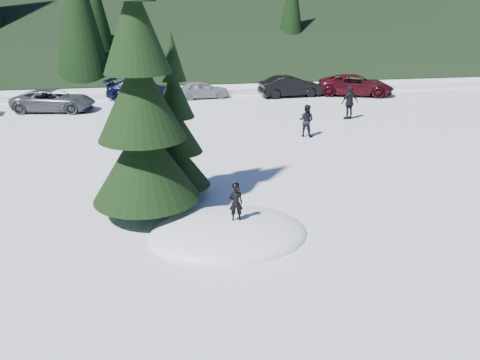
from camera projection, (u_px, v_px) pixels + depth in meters
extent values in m
plane|color=white|center=(229.00, 235.00, 13.11)|extent=(200.00, 200.00, 0.00)
ellipsoid|color=white|center=(229.00, 235.00, 13.11)|extent=(4.48, 3.52, 0.96)
cylinder|color=#301D10|center=(147.00, 194.00, 14.15)|extent=(0.38, 0.38, 1.40)
cone|color=black|center=(145.00, 159.00, 13.77)|extent=(3.20, 3.20, 2.46)
cone|color=black|center=(140.00, 96.00, 13.13)|extent=(2.54, 2.54, 2.46)
cone|color=black|center=(135.00, 27.00, 12.49)|extent=(1.88, 1.88, 2.46)
cylinder|color=#301D10|center=(178.00, 182.00, 15.68)|extent=(0.26, 0.26, 1.00)
cone|color=black|center=(177.00, 163.00, 15.46)|extent=(2.20, 2.20, 1.52)
cone|color=black|center=(175.00, 129.00, 15.06)|extent=(1.75, 1.75, 1.52)
cone|color=black|center=(173.00, 93.00, 14.67)|extent=(1.29, 1.29, 1.52)
cone|color=black|center=(172.00, 56.00, 14.27)|extent=(0.84, 0.84, 1.52)
imported|color=black|center=(236.00, 203.00, 12.72)|extent=(0.40, 0.28, 1.03)
imported|color=black|center=(306.00, 121.00, 22.96)|extent=(0.98, 0.94, 1.59)
imported|color=black|center=(350.00, 103.00, 26.55)|extent=(1.18, 0.72, 1.89)
imported|color=#464A4D|center=(54.00, 100.00, 28.66)|extent=(5.21, 3.13, 1.35)
imported|color=black|center=(143.00, 90.00, 32.22)|extent=(5.35, 3.45, 1.44)
imported|color=gray|center=(202.00, 89.00, 32.88)|extent=(3.77, 1.77, 1.25)
imported|color=black|center=(291.00, 86.00, 33.46)|extent=(4.61, 1.92, 1.48)
imported|color=#3D0B12|center=(356.00, 85.00, 34.01)|extent=(5.90, 4.22, 1.49)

